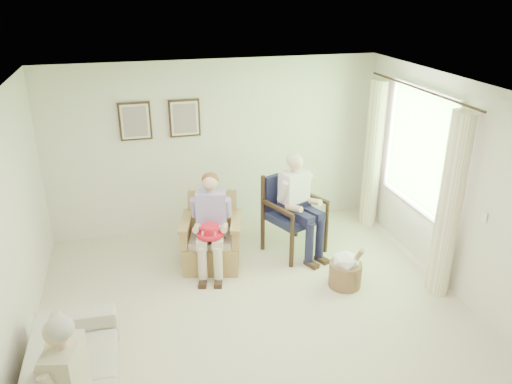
# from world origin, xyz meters

# --- Properties ---
(floor) EXTENTS (5.50, 5.50, 0.00)m
(floor) POSITION_xyz_m (0.00, 0.00, 0.00)
(floor) COLOR #C2B69C
(floor) RESTS_ON ground
(back_wall) EXTENTS (5.00, 0.04, 2.60)m
(back_wall) POSITION_xyz_m (0.00, 2.75, 1.30)
(back_wall) COLOR silver
(back_wall) RESTS_ON ground
(right_wall) EXTENTS (0.04, 5.50, 2.60)m
(right_wall) POSITION_xyz_m (2.50, 0.00, 1.30)
(right_wall) COLOR silver
(right_wall) RESTS_ON ground
(ceiling) EXTENTS (5.00, 5.50, 0.02)m
(ceiling) POSITION_xyz_m (0.00, 0.00, 2.60)
(ceiling) COLOR white
(ceiling) RESTS_ON back_wall
(window) EXTENTS (0.13, 2.50, 1.63)m
(window) POSITION_xyz_m (2.46, 1.20, 1.58)
(window) COLOR #2D6B23
(window) RESTS_ON right_wall
(curtain_left) EXTENTS (0.34, 0.34, 2.30)m
(curtain_left) POSITION_xyz_m (2.33, 0.22, 1.15)
(curtain_left) COLOR #FCF1C5
(curtain_left) RESTS_ON ground
(curtain_right) EXTENTS (0.34, 0.34, 2.30)m
(curtain_right) POSITION_xyz_m (2.33, 2.18, 1.15)
(curtain_right) COLOR #FCF1C5
(curtain_right) RESTS_ON ground
(framed_print_left) EXTENTS (0.45, 0.05, 0.55)m
(framed_print_left) POSITION_xyz_m (-1.15, 2.71, 1.78)
(framed_print_left) COLOR #382114
(framed_print_left) RESTS_ON back_wall
(framed_print_right) EXTENTS (0.45, 0.05, 0.55)m
(framed_print_right) POSITION_xyz_m (-0.45, 2.71, 1.78)
(framed_print_right) COLOR #382114
(framed_print_right) RESTS_ON back_wall
(wicker_armchair) EXTENTS (0.76, 0.75, 0.97)m
(wicker_armchair) POSITION_xyz_m (-0.31, 1.57, 0.31)
(wicker_armchair) COLOR #A27C4C
(wicker_armchair) RESTS_ON ground
(wood_armchair) EXTENTS (0.72, 0.68, 1.11)m
(wood_armchair) POSITION_xyz_m (0.90, 1.72, 0.61)
(wood_armchair) COLOR black
(wood_armchair) RESTS_ON ground
(sofa) EXTENTS (1.97, 0.77, 0.58)m
(sofa) POSITION_xyz_m (-1.95, -0.60, 0.29)
(sofa) COLOR beige
(sofa) RESTS_ON ground
(person_wicker) EXTENTS (0.40, 0.62, 1.32)m
(person_wicker) POSITION_xyz_m (-0.31, 1.44, 0.76)
(person_wicker) COLOR beige
(person_wicker) RESTS_ON ground
(person_dark) EXTENTS (0.40, 0.63, 1.44)m
(person_dark) POSITION_xyz_m (0.90, 1.54, 0.86)
(person_dark) COLOR #1A1A39
(person_dark) RESTS_ON ground
(person_sofa) EXTENTS (0.42, 0.63, 1.25)m
(person_sofa) POSITION_xyz_m (-1.95, -1.06, 0.70)
(person_sofa) COLOR beige
(person_sofa) RESTS_ON ground
(red_hat) EXTENTS (0.34, 0.34, 0.14)m
(red_hat) POSITION_xyz_m (-0.37, 1.24, 0.66)
(red_hat) COLOR red
(red_hat) RESTS_ON person_wicker
(hatbox) EXTENTS (0.47, 0.47, 0.61)m
(hatbox) POSITION_xyz_m (1.25, 0.60, 0.24)
(hatbox) COLOR #A47959
(hatbox) RESTS_ON ground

